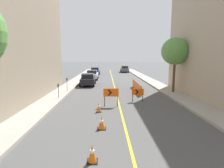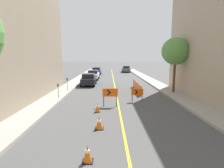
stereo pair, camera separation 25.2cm
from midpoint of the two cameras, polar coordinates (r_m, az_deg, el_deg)
The scene contains 16 objects.
lane_stripe at distance 25.48m, azimuth 0.20°, elevation 0.30°, with size 0.12×56.69×0.01m.
sidewalk_left at distance 25.94m, azimuth -12.74°, elevation 0.42°, with size 1.90×56.69×0.18m.
sidewalk_right at distance 26.31m, azimuth 12.95°, elevation 0.53°, with size 1.90×56.69×0.18m.
traffic_cone_third at distance 6.79m, azimuth -7.61°, elevation -21.63°, with size 0.39×0.39×0.64m.
traffic_cone_fourth at distance 9.41m, azimuth -4.21°, elevation -12.53°, with size 0.46×0.46×0.67m.
traffic_cone_fifth at distance 12.13m, azimuth -4.95°, elevation -7.64°, with size 0.35×0.35×0.67m.
arrow_barricade_primary at distance 13.31m, azimuth -0.88°, elevation -3.07°, with size 1.16×0.09×1.40m.
arrow_barricade_secondary at distance 14.88m, azimuth 7.93°, elevation -2.77°, with size 1.00×0.13×1.13m.
safety_mesh_fence at distance 19.65m, azimuth 7.63°, elevation -0.85°, with size 0.05×5.56×1.00m.
parked_car_curb_near at distance 23.64m, azimuth -8.17°, elevation 1.50°, with size 2.01×4.38×1.59m.
parked_car_curb_mid at distance 29.77m, azimuth -6.70°, elevation 3.01°, with size 1.94×4.32×1.59m.
parked_car_curb_far at distance 38.20m, azimuth -5.70°, elevation 4.28°, with size 1.94×4.33×1.59m.
parked_car_opposite_side at distance 44.13m, azimuth 3.96°, elevation 4.90°, with size 1.94×4.32×1.59m.
parking_meter_near_curb at distance 19.18m, azimuth -14.87°, elevation 0.73°, with size 0.12×0.11×1.41m.
parking_meter_far_curb at distance 15.99m, azimuth -17.55°, elevation -1.21°, with size 0.12×0.11×1.29m.
street_tree_right_near at distance 18.86m, azimuth 19.56°, elevation 10.01°, with size 2.73×2.73×5.53m.
Camera 1 is at (-0.97, 3.15, 3.74)m, focal length 28.00 mm.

